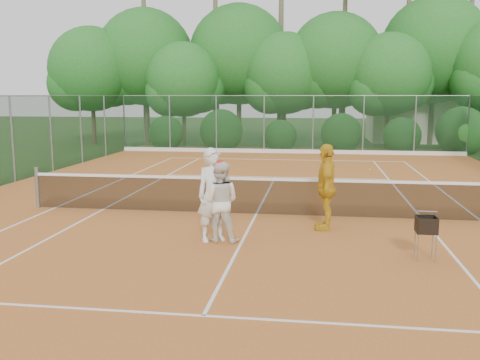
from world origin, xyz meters
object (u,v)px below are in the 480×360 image
object	(u,v)px
player_yellow	(326,187)
player_white	(214,195)
player_center_grp	(220,201)
ball_hopper	(426,226)

from	to	relation	value
player_yellow	player_white	bearing A→B (deg)	-58.93
player_center_grp	ball_hopper	xyz separation A→B (m)	(3.98, -0.70, -0.20)
player_white	player_yellow	distance (m)	2.68
player_yellow	ball_hopper	size ratio (longest dim) A/B	2.40
player_center_grp	player_yellow	size ratio (longest dim) A/B	0.88
player_white	player_yellow	world-z (taller)	player_white
player_center_grp	player_yellow	distance (m)	2.58
player_center_grp	player_yellow	bearing A→B (deg)	31.94
player_white	ball_hopper	size ratio (longest dim) A/B	2.40
player_center_grp	ball_hopper	distance (m)	4.05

